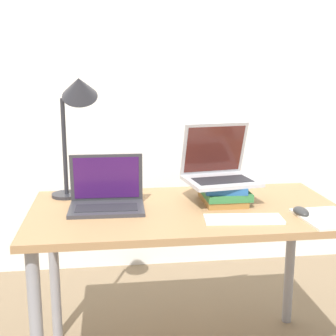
# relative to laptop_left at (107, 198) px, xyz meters

# --- Properties ---
(wall_back) EXTENTS (8.00, 0.05, 2.70)m
(wall_back) POSITION_rel_laptop_left_xyz_m (0.34, 1.13, 0.54)
(wall_back) COLOR silver
(wall_back) RESTS_ON ground_plane
(desk) EXTENTS (1.35, 0.72, 0.76)m
(desk) POSITION_rel_laptop_left_xyz_m (0.34, -0.04, -0.14)
(desk) COLOR #9E754C
(desk) RESTS_ON ground_plane
(laptop_left) EXTENTS (0.32, 0.22, 0.23)m
(laptop_left) POSITION_rel_laptop_left_xyz_m (0.00, 0.00, 0.00)
(laptop_left) COLOR #333338
(laptop_left) RESTS_ON desk
(book_stack) EXTENTS (0.21, 0.28, 0.09)m
(book_stack) POSITION_rel_laptop_left_xyz_m (0.53, 0.04, -0.00)
(book_stack) COLOR olive
(book_stack) RESTS_ON desk
(laptop_on_books) EXTENTS (0.34, 0.30, 0.26)m
(laptop_on_books) POSITION_rel_laptop_left_xyz_m (0.51, 0.06, 0.10)
(laptop_on_books) COLOR #B2B2B7
(laptop_on_books) RESTS_ON book_stack
(wireless_keyboard) EXTENTS (0.32, 0.14, 0.01)m
(wireless_keyboard) POSITION_rel_laptop_left_xyz_m (0.54, -0.23, -0.04)
(wireless_keyboard) COLOR white
(wireless_keyboard) RESTS_ON desk
(mouse) EXTENTS (0.06, 0.10, 0.03)m
(mouse) POSITION_rel_laptop_left_xyz_m (0.79, -0.20, -0.03)
(mouse) COLOR #2D2D2D
(mouse) RESTS_ON desk
(notepad) EXTENTS (0.23, 0.27, 0.01)m
(notepad) POSITION_rel_laptop_left_xyz_m (0.88, -0.26, -0.04)
(notepad) COLOR silver
(notepad) RESTS_ON desk
(desk_lamp) EXTENTS (0.23, 0.20, 0.60)m
(desk_lamp) POSITION_rel_laptop_left_xyz_m (-0.12, 0.18, 0.40)
(desk_lamp) COLOR #28282D
(desk_lamp) RESTS_ON desk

